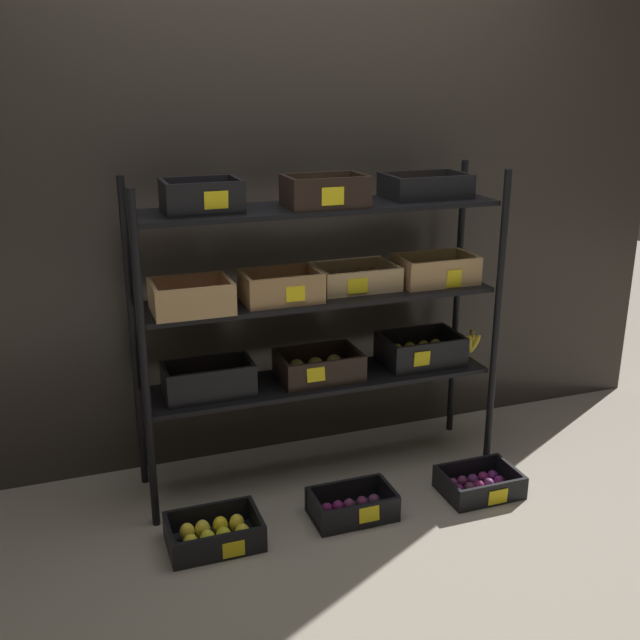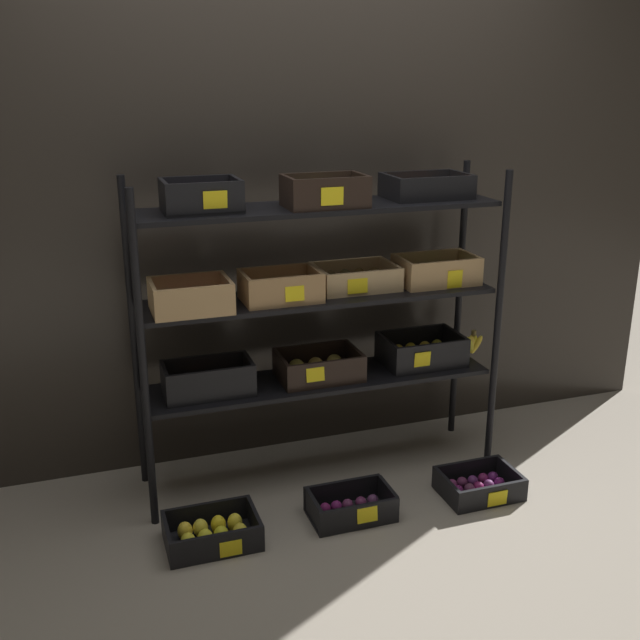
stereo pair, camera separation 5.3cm
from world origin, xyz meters
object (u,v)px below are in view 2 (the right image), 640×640
object	(u,v)px
crate_ground_lemon	(212,533)
crate_ground_plum	(352,508)
display_rack	(325,294)
crate_ground_center_plum	(479,486)

from	to	relation	value
crate_ground_lemon	crate_ground_plum	bearing A→B (deg)	-0.06
display_rack	crate_ground_lemon	world-z (taller)	display_rack
crate_ground_center_plum	display_rack	bearing A→B (deg)	144.37
crate_ground_center_plum	crate_ground_lemon	bearing A→B (deg)	179.11
crate_ground_center_plum	crate_ground_plum	bearing A→B (deg)	178.29
display_rack	crate_ground_lemon	size ratio (longest dim) A/B	4.60
display_rack	crate_ground_lemon	distance (m)	1.09
crate_ground_plum	crate_ground_center_plum	distance (m)	0.59
crate_ground_lemon	crate_ground_center_plum	bearing A→B (deg)	-0.89
display_rack	crate_ground_plum	size ratio (longest dim) A/B	4.84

